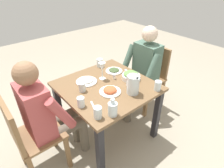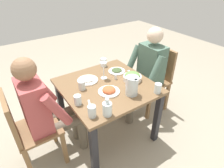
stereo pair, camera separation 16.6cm
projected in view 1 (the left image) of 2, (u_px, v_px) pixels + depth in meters
name	position (u px, v px, depth m)	size (l,w,h in m)	color
ground_plane	(107.00, 132.00, 2.33)	(8.00, 8.00, 0.00)	#9E937F
dining_table	(107.00, 94.00, 2.02)	(0.91, 0.91, 0.70)	brown
chair_near	(151.00, 74.00, 2.57)	(0.40, 0.40, 0.88)	olive
chair_far	(29.00, 135.00, 1.65)	(0.40, 0.40, 0.88)	olive
diner_near	(141.00, 69.00, 2.38)	(0.48, 0.53, 1.17)	#4C6B5B
diner_far	(48.00, 112.00, 1.68)	(0.48, 0.53, 1.17)	#B24C4C
water_pitcher	(133.00, 84.00, 1.79)	(0.16, 0.12, 0.19)	silver
salad_bowl	(131.00, 76.00, 2.03)	(0.20, 0.20, 0.09)	white
plate_dolmas	(114.00, 71.00, 2.20)	(0.19, 0.19, 0.04)	white
plate_rice_curry	(110.00, 91.00, 1.83)	(0.21, 0.21, 0.06)	white
plate_yoghurt	(86.00, 81.00, 2.00)	(0.22, 0.22, 0.04)	white
water_glass_by_pitcher	(158.00, 86.00, 1.85)	(0.07, 0.07, 0.10)	silver
water_glass_center	(82.00, 87.00, 1.84)	(0.07, 0.07, 0.09)	silver
water_glass_near_left	(98.00, 112.00, 1.51)	(0.07, 0.07, 0.11)	silver
water_glass_far_left	(81.00, 102.00, 1.64)	(0.07, 0.07, 0.09)	silver
water_glass_near_right	(100.00, 63.00, 2.29)	(0.07, 0.07, 0.10)	silver
wine_glass	(102.00, 67.00, 1.99)	(0.08, 0.08, 0.20)	silver
oil_carafe	(113.00, 110.00, 1.54)	(0.08, 0.08, 0.16)	silver
salt_shaker	(114.00, 77.00, 2.05)	(0.03, 0.03, 0.05)	white
fork_near	(129.00, 73.00, 2.17)	(0.17, 0.03, 0.01)	silver
knife_near	(94.00, 108.00, 1.64)	(0.18, 0.02, 0.01)	silver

